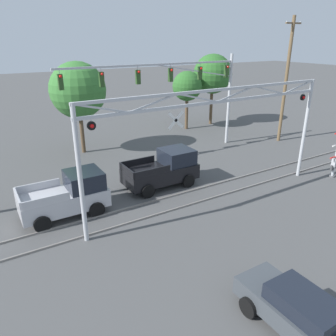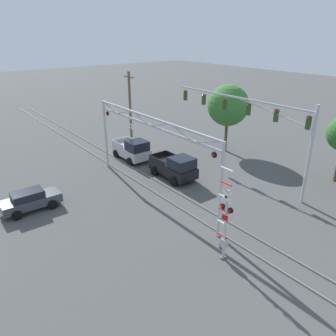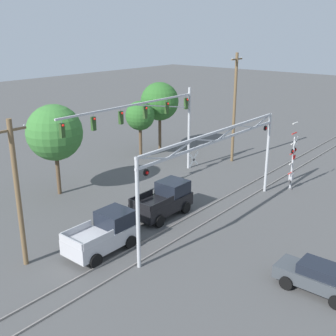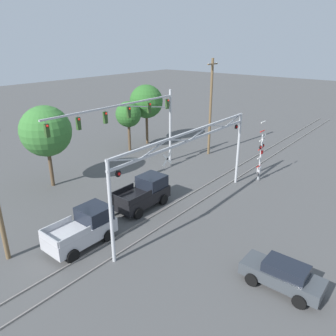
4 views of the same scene
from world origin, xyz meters
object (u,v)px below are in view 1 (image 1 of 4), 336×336
Objects in this scene: pickup_truck_lead at (164,169)px; background_tree_beyond_span at (187,86)px; background_tree_far_right_verge at (78,90)px; utility_pole_right at (286,80)px; crossing_gantry at (216,121)px; sedan_waiting at (299,313)px; background_tree_far_left_verge at (213,74)px; traffic_signal_span at (185,83)px; pickup_truck_following at (69,195)px.

pickup_truck_lead is 14.53m from background_tree_beyond_span.
utility_pole_right is at bearing -20.31° from background_tree_far_right_verge.
utility_pole_right is (12.81, 6.39, 0.63)m from crossing_gantry.
background_tree_far_left_verge reaches higher than sedan_waiting.
pickup_truck_lead is (-4.84, -5.00, -4.48)m from traffic_signal_span.
background_tree_far_right_verge is (-14.92, -2.19, -0.25)m from background_tree_far_left_verge.
background_tree_beyond_span is at bearing 36.77° from pickup_truck_following.
traffic_signal_span is 9.38m from utility_pole_right.
pickup_truck_following is 0.61× the size of background_tree_far_left_verge.
crossing_gantry is at bearing -21.15° from pickup_truck_following.
sedan_waiting is at bearing -112.44° from traffic_signal_span.
utility_pole_right is 17.46m from background_tree_far_right_verge.
background_tree_beyond_span is (9.10, 10.86, 3.21)m from pickup_truck_lead.
pickup_truck_lead is at bearing 109.26° from crossing_gantry.
crossing_gantry reaches higher than sedan_waiting.
sedan_waiting is 0.58× the size of background_tree_far_right_verge.
traffic_signal_span is 2.52× the size of background_tree_beyond_span.
background_tree_far_left_verge is (7.71, 6.24, -0.30)m from traffic_signal_span.
utility_pole_right reaches higher than background_tree_far_right_verge.
background_tree_far_right_verge is at bearing 159.69° from utility_pole_right.
background_tree_far_right_verge is at bearing 104.65° from pickup_truck_lead.
traffic_signal_span is at bearing 45.92° from pickup_truck_lead.
pickup_truck_following is 1.06× the size of sedan_waiting.
background_tree_beyond_span is (15.28, 11.42, 3.21)m from pickup_truck_following.
traffic_signal_span is 3.15× the size of pickup_truck_lead.
sedan_waiting is (-2.15, -11.92, -0.29)m from pickup_truck_lead.
background_tree_beyond_span is at bearing 63.72° from sedan_waiting.
pickup_truck_following is (-7.36, 2.85, -3.67)m from crossing_gantry.
background_tree_far_left_verge is at bearing 32.20° from pickup_truck_following.
utility_pole_right reaches higher than sedan_waiting.
background_tree_beyond_span reaches higher than pickup_truck_following.
traffic_signal_span is at bearing 67.56° from sedan_waiting.
utility_pole_right is at bearing 9.96° from pickup_truck_following.
crossing_gantry reaches higher than background_tree_beyond_span.
pickup_truck_following is at bearing -153.24° from traffic_signal_span.
traffic_signal_span is 2.00× the size of background_tree_far_left_verge.
background_tree_far_right_verge is (-16.37, 6.06, -0.38)m from utility_pole_right.
background_tree_beyond_span is at bearing -173.81° from background_tree_far_left_verge.
sedan_waiting is at bearing -111.40° from crossing_gantry.
background_tree_far_left_verge is (18.72, 11.79, 4.18)m from pickup_truck_following.
background_tree_far_right_verge is (-11.47, -1.82, 0.72)m from background_tree_beyond_span.
pickup_truck_following is at bearing -174.86° from pickup_truck_lead.
utility_pole_right reaches higher than pickup_truck_following.
background_tree_far_left_verge is at bearing 6.19° from background_tree_beyond_span.
background_tree_far_left_verge is (11.36, 14.64, 0.51)m from crossing_gantry.
crossing_gantry is 9.97m from sedan_waiting.
utility_pole_right is at bearing -58.09° from background_tree_beyond_span.
background_tree_far_left_verge is 15.08m from background_tree_far_right_verge.
background_tree_far_right_verge is (-2.37, 9.04, 3.93)m from pickup_truck_lead.
background_tree_beyond_span is at bearing 50.03° from pickup_truck_lead.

